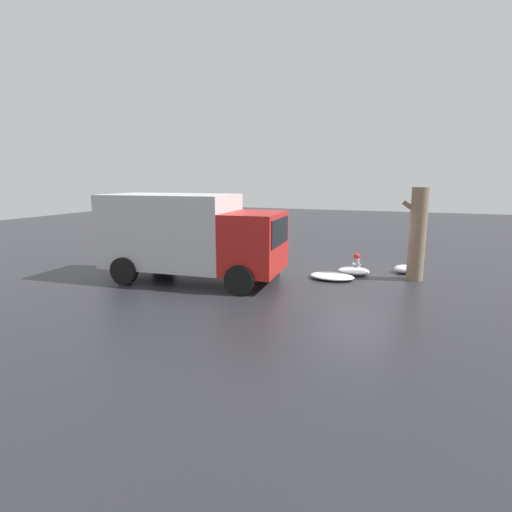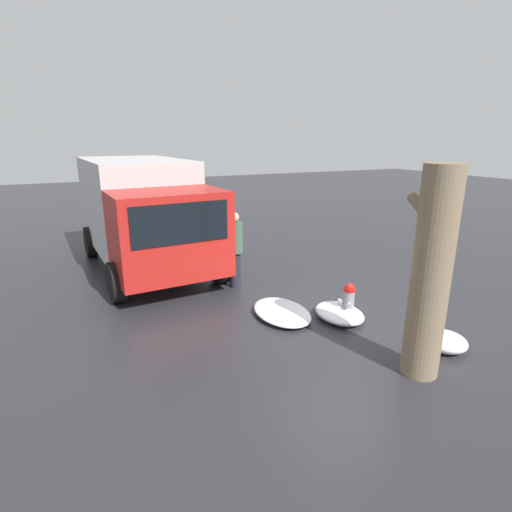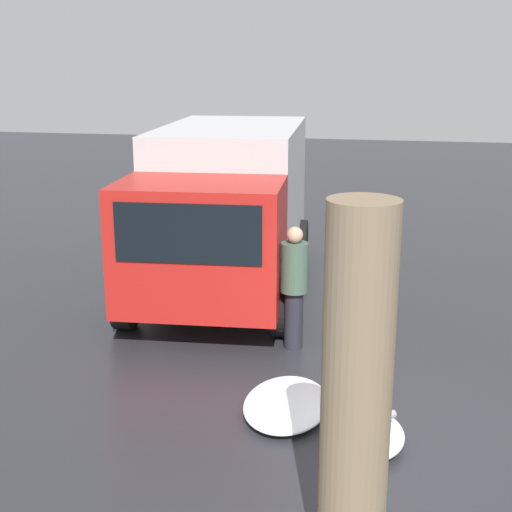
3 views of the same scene
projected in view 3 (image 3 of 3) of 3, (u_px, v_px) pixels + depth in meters
ground_plane at (379, 450)px, 7.69m from camera, size 60.00×60.00×0.00m
fire_hydrant at (380, 417)px, 7.59m from camera, size 0.37×0.36×0.75m
tree_trunk at (356, 398)px, 5.45m from camera, size 0.83×0.55×3.13m
delivery_truck at (226, 203)px, 12.69m from camera, size 6.13×3.05×2.88m
pedestrian at (294, 283)px, 10.14m from camera, size 0.39×0.39×1.81m
snow_pile_by_hydrant at (286, 404)px, 8.50m from camera, size 1.50×1.01×0.20m
snow_pile_curbside at (365, 435)px, 7.75m from camera, size 1.11×0.84×0.26m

